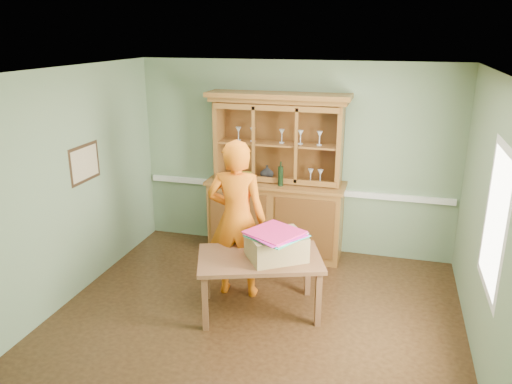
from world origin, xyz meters
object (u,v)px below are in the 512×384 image
(china_hutch, at_px, (276,199))
(person, at_px, (237,219))
(dining_table, at_px, (260,263))
(cardboard_box, at_px, (276,246))

(china_hutch, relative_size, person, 1.19)
(dining_table, distance_m, cardboard_box, 0.28)
(dining_table, distance_m, person, 0.63)
(dining_table, relative_size, cardboard_box, 2.60)
(cardboard_box, relative_size, person, 0.31)
(china_hutch, distance_m, dining_table, 1.65)
(cardboard_box, bearing_deg, person, 149.62)
(person, bearing_deg, china_hutch, -102.98)
(china_hutch, xyz_separation_m, person, (-0.18, -1.27, 0.16))
(china_hutch, xyz_separation_m, dining_table, (0.20, -1.62, -0.20))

